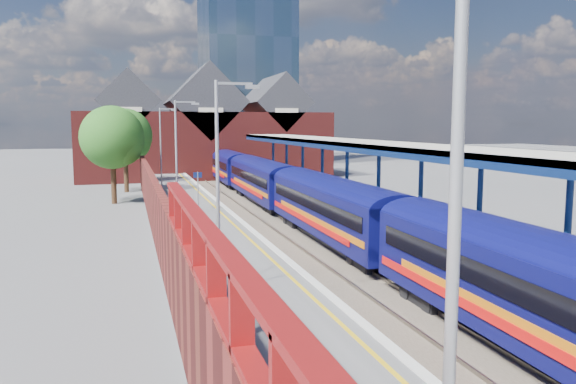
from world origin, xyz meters
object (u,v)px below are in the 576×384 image
Objects in this scene: lamp_post_b at (222,172)px; lamp_post_d at (162,142)px; train at (292,189)px; parked_car_dark at (480,226)px; lamp_post_a at (465,293)px; lamp_post_c at (178,151)px; parked_car_silver at (466,220)px; platform_sign at (198,184)px; parked_car_blue at (521,236)px.

lamp_post_b is 32.00m from lamp_post_d.
parked_car_dark is (5.61, -13.51, -0.49)m from train.
lamp_post_a is 30.00m from lamp_post_c.
lamp_post_a reaches higher than train.
parked_car_silver is at bearing -61.67° from lamp_post_d.
lamp_post_d is (0.00, 32.00, 0.00)m from lamp_post_b.
lamp_post_d is 1.61× the size of parked_car_dark.
lamp_post_b reaches higher than platform_sign.
train is 9.42× the size of lamp_post_d.
lamp_post_c is at bearing -90.00° from lamp_post_d.
parked_car_silver is 1.60m from parked_car_dark.
parked_car_blue is (0.60, -2.25, -0.08)m from parked_car_dark.
parked_car_silver is at bearing -42.91° from platform_sign.
parked_car_blue is at bearing 174.97° from parked_car_dark.
parked_car_blue is at bearing -64.39° from lamp_post_d.
lamp_post_d is 2.80× the size of platform_sign.
lamp_post_d reaches higher than parked_car_silver.
lamp_post_b is at bearing -113.11° from train.
lamp_post_c reaches higher than train.
platform_sign is at bearing -84.44° from lamp_post_d.
train is 26.37× the size of platform_sign.
lamp_post_a is at bearing -90.00° from lamp_post_b.
lamp_post_b is at bearing -90.00° from lamp_post_c.
train is 17.09× the size of parked_car_silver.
lamp_post_c is 2.80× the size of platform_sign.
platform_sign is (1.36, 32.00, -2.30)m from lamp_post_a.
platform_sign reaches higher than parked_car_silver.
parked_car_blue is (6.21, -15.75, -0.57)m from train.
train is 9.42× the size of lamp_post_a.
lamp_post_b is at bearing 123.83° from parked_car_blue.
lamp_post_d is at bearing 95.56° from platform_sign.
lamp_post_c is at bearing 90.00° from lamp_post_a.
lamp_post_a is 2.80× the size of platform_sign.
lamp_post_a is (-7.86, -32.41, 2.87)m from train.
train is 9.42× the size of lamp_post_c.
lamp_post_a is 1.81× the size of parked_car_silver.
platform_sign is at bearing 85.67° from lamp_post_b.
platform_sign is at bearing 62.77° from parked_car_blue.
lamp_post_a is 1.61× the size of parked_car_dark.
lamp_post_a reaches higher than parked_car_silver.
parked_car_blue is at bearing -43.49° from lamp_post_c.
lamp_post_d reaches higher than train.
parked_car_silver is (5.90, -11.93, -0.49)m from train.
lamp_post_b is 16.00m from lamp_post_c.
lamp_post_a and lamp_post_d have the same top height.
parked_car_blue is (14.07, 16.65, -3.44)m from lamp_post_a.
lamp_post_b reaches higher than parked_car_blue.
lamp_post_a is at bearing -92.44° from platform_sign.
lamp_post_d reaches higher than parked_car_dark.
parked_car_dark is (13.47, 4.90, -3.36)m from lamp_post_b.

